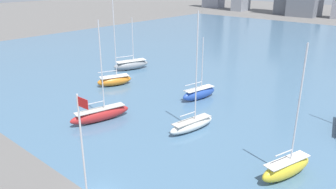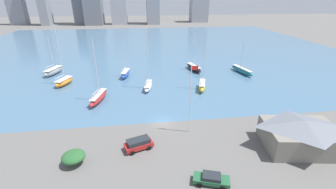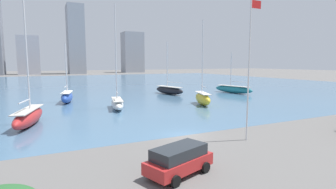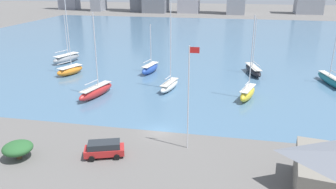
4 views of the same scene
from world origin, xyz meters
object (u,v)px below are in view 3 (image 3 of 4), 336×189
at_px(sailboat_black, 169,90).
at_px(sailboat_white, 117,103).
at_px(flag_pole, 249,66).
at_px(sailboat_teal, 233,89).
at_px(sailboat_blue, 67,97).
at_px(sailboat_yellow, 203,98).
at_px(parked_suv_red, 179,159).
at_px(sailboat_red, 29,116).

height_order(sailboat_black, sailboat_white, sailboat_white).
height_order(flag_pole, sailboat_teal, flag_pole).
relative_size(sailboat_blue, sailboat_yellow, 0.74).
xyz_separation_m(sailboat_blue, parked_suv_red, (3.75, -36.95, -0.05)).
xyz_separation_m(flag_pole, sailboat_red, (-18.99, 15.66, -5.97)).
bearing_deg(sailboat_yellow, sailboat_white, -172.30).
height_order(sailboat_blue, parked_suv_red, sailboat_blue).
distance_m(sailboat_blue, parked_suv_red, 37.14).
bearing_deg(sailboat_red, sailboat_teal, 34.35).
bearing_deg(sailboat_black, sailboat_white, -152.79).
bearing_deg(sailboat_teal, flag_pole, -140.50).
height_order(sailboat_black, sailboat_teal, sailboat_black).
bearing_deg(parked_suv_red, sailboat_teal, 117.11).
bearing_deg(sailboat_red, sailboat_black, 50.28).
relative_size(flag_pole, sailboat_white, 0.80).
distance_m(sailboat_black, parked_suv_red, 44.85).
relative_size(sailboat_white, sailboat_yellow, 1.12).
bearing_deg(sailboat_red, sailboat_blue, 85.92).
height_order(sailboat_white, parked_suv_red, sailboat_white).
bearing_deg(sailboat_red, flag_pole, -25.29).
distance_m(flag_pole, sailboat_yellow, 21.96).
xyz_separation_m(sailboat_teal, parked_suv_red, (-34.25, -35.75, 0.08)).
xyz_separation_m(flag_pole, sailboat_teal, (24.70, 31.68, -6.10)).
xyz_separation_m(sailboat_black, sailboat_blue, (-22.90, -3.60, 0.09)).
bearing_deg(sailboat_black, sailboat_red, -158.15).
xyz_separation_m(sailboat_blue, sailboat_white, (6.60, -10.78, -0.09)).
distance_m(sailboat_teal, parked_suv_red, 49.51).
xyz_separation_m(sailboat_white, sailboat_yellow, (14.61, -2.47, 0.21)).
bearing_deg(flag_pole, sailboat_teal, 52.06).
distance_m(sailboat_black, sailboat_yellow, 16.93).
bearing_deg(sailboat_red, sailboat_yellow, 22.62).
bearing_deg(sailboat_black, sailboat_teal, -31.84).
distance_m(sailboat_white, parked_suv_red, 26.33).
height_order(sailboat_teal, sailboat_blue, sailboat_blue).
relative_size(sailboat_white, parked_suv_red, 3.20).
xyz_separation_m(sailboat_white, sailboat_red, (-12.29, -6.44, 0.10)).
height_order(flag_pole, sailboat_yellow, sailboat_yellow).
xyz_separation_m(sailboat_teal, sailboat_yellow, (-16.79, -12.05, 0.25)).
height_order(flag_pole, sailboat_white, sailboat_white).
xyz_separation_m(sailboat_red, parked_suv_red, (9.44, -19.73, -0.05)).
bearing_deg(parked_suv_red, sailboat_blue, 166.67).
bearing_deg(sailboat_yellow, sailboat_black, 101.55).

